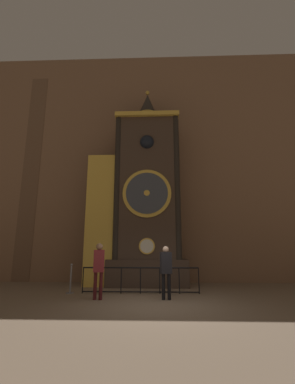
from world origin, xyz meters
TOP-DOWN VIEW (x-y plane):
  - ground_plane at (0.00, 0.00)m, footprint 28.00×28.00m
  - cathedral_back_wall at (-0.09, 5.24)m, footprint 24.00×0.32m
  - clock_tower at (-0.82, 3.98)m, footprint 4.44×1.78m
  - railing_fence at (-0.59, 1.99)m, footprint 4.20×0.05m
  - visitor_near at (-1.86, 0.82)m, footprint 0.38×0.29m
  - visitor_far at (0.30, 0.89)m, footprint 0.39×0.30m
  - stanchion_post at (-3.11, 1.96)m, footprint 0.28×0.28m

SIDE VIEW (x-z plane):
  - ground_plane at x=0.00m, z-range 0.00..0.00m
  - stanchion_post at x=-3.11m, z-range -0.18..0.85m
  - railing_fence at x=-0.59m, z-range 0.05..0.97m
  - visitor_far at x=0.30m, z-range 0.16..1.80m
  - visitor_near at x=-1.86m, z-range 0.18..1.91m
  - clock_tower at x=-0.82m, z-range -0.91..8.51m
  - cathedral_back_wall at x=-0.09m, z-range -0.01..12.32m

